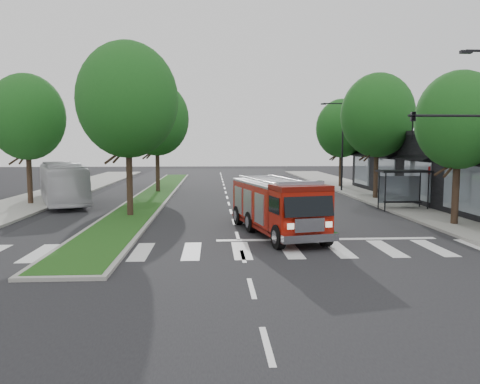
# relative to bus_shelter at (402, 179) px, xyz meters

# --- Properties ---
(ground) EXTENTS (140.00, 140.00, 0.00)m
(ground) POSITION_rel_bus_shelter_xyz_m (-11.20, -8.15, -2.04)
(ground) COLOR black
(ground) RESTS_ON ground
(sidewalk_right) EXTENTS (5.00, 80.00, 0.15)m
(sidewalk_right) POSITION_rel_bus_shelter_xyz_m (1.30, 1.85, -1.96)
(sidewalk_right) COLOR gray
(sidewalk_right) RESTS_ON ground
(sidewalk_left) EXTENTS (5.00, 80.00, 0.15)m
(sidewalk_left) POSITION_rel_bus_shelter_xyz_m (-25.70, 1.85, -1.96)
(sidewalk_left) COLOR gray
(sidewalk_left) RESTS_ON ground
(median) EXTENTS (3.00, 50.00, 0.15)m
(median) POSITION_rel_bus_shelter_xyz_m (-17.20, 9.85, -1.96)
(median) COLOR gray
(median) RESTS_ON ground
(storefront_row) EXTENTS (8.00, 30.00, 5.00)m
(storefront_row) POSITION_rel_bus_shelter_xyz_m (5.80, 1.85, 0.46)
(storefront_row) COLOR black
(storefront_row) RESTS_ON ground
(bus_shelter) EXTENTS (3.20, 1.60, 2.61)m
(bus_shelter) POSITION_rel_bus_shelter_xyz_m (0.00, 0.00, 0.00)
(bus_shelter) COLOR black
(bus_shelter) RESTS_ON ground
(tree_right_near) EXTENTS (4.40, 4.40, 8.05)m
(tree_right_near) POSITION_rel_bus_shelter_xyz_m (0.30, -6.15, 3.47)
(tree_right_near) COLOR black
(tree_right_near) RESTS_ON ground
(tree_right_mid) EXTENTS (5.60, 5.60, 9.72)m
(tree_right_mid) POSITION_rel_bus_shelter_xyz_m (0.30, 5.85, 4.45)
(tree_right_mid) COLOR black
(tree_right_mid) RESTS_ON ground
(tree_right_far) EXTENTS (5.00, 5.00, 8.73)m
(tree_right_far) POSITION_rel_bus_shelter_xyz_m (0.30, 15.85, 3.80)
(tree_right_far) COLOR black
(tree_right_far) RESTS_ON ground
(tree_median_near) EXTENTS (5.80, 5.80, 10.16)m
(tree_median_near) POSITION_rel_bus_shelter_xyz_m (-17.20, -2.15, 4.77)
(tree_median_near) COLOR black
(tree_median_near) RESTS_ON ground
(tree_median_far) EXTENTS (5.60, 5.60, 9.72)m
(tree_median_far) POSITION_rel_bus_shelter_xyz_m (-17.20, 11.85, 4.45)
(tree_median_far) COLOR black
(tree_median_far) RESTS_ON ground
(tree_left_mid) EXTENTS (5.20, 5.20, 9.16)m
(tree_left_mid) POSITION_rel_bus_shelter_xyz_m (-25.20, 3.85, 4.12)
(tree_left_mid) COLOR black
(tree_left_mid) RESTS_ON ground
(streetlight_right_far) EXTENTS (2.11, 0.20, 8.00)m
(streetlight_right_far) POSITION_rel_bus_shelter_xyz_m (-0.85, 11.85, 2.44)
(streetlight_right_far) COLOR black
(streetlight_right_far) RESTS_ON ground
(fire_engine) EXTENTS (4.02, 8.26, 2.75)m
(fire_engine) POSITION_rel_bus_shelter_xyz_m (-9.30, -7.73, -0.72)
(fire_engine) COLOR #580B04
(fire_engine) RESTS_ON ground
(city_bus) EXTENTS (6.41, 10.92, 3.00)m
(city_bus) POSITION_rel_bus_shelter_xyz_m (-23.20, 4.66, -0.54)
(city_bus) COLOR silver
(city_bus) RESTS_ON ground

